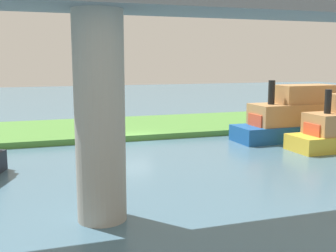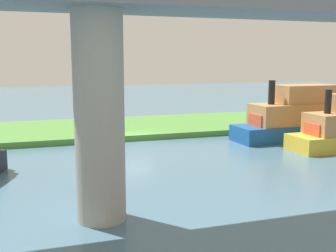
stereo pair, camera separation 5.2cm
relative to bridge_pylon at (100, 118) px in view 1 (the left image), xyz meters
name	(u,v)px [view 1 (the left image)]	position (x,y,z in m)	size (l,w,h in m)	color
ground_plane	(137,141)	(-5.69, -16.54, -4.41)	(160.00, 160.00, 0.00)	#476B7F
grassy_bank	(122,128)	(-5.69, -22.54, -4.16)	(80.00, 12.00, 0.50)	#4C8438
bridge_pylon	(100,118)	(0.00, 0.00, 0.00)	(2.10, 2.10, 8.81)	#9E998E
person_on_bank	(89,124)	(-2.05, -19.44, -3.21)	(0.38, 0.38, 1.39)	#2D334C
mooring_post	(87,130)	(-1.74, -18.34, -3.51)	(0.20, 0.20, 0.79)	brown
skiff_small	(294,117)	(-18.80, -13.19, -2.50)	(10.14, 3.63, 5.14)	#195199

